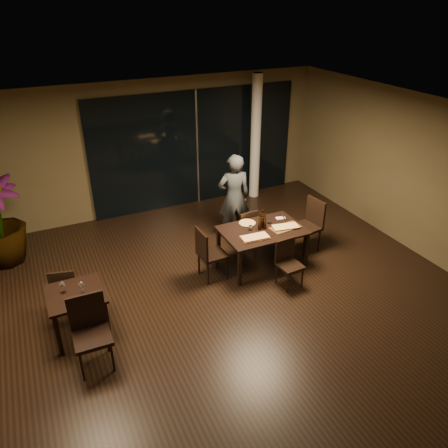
# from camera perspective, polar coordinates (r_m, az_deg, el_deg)

# --- Properties ---
(ground) EXTENTS (8.00, 8.00, 0.00)m
(ground) POSITION_cam_1_polar(r_m,az_deg,el_deg) (7.43, 1.14, -10.10)
(ground) COLOR black
(ground) RESTS_ON ground
(wall_back) EXTENTS (8.00, 0.10, 3.00)m
(wall_back) POSITION_cam_1_polar(r_m,az_deg,el_deg) (10.12, -9.15, 9.93)
(wall_back) COLOR brown
(wall_back) RESTS_ON ground
(wall_right) EXTENTS (0.10, 8.00, 3.00)m
(wall_right) POSITION_cam_1_polar(r_m,az_deg,el_deg) (9.02, 25.07, 5.31)
(wall_right) COLOR brown
(wall_right) RESTS_ON ground
(ceiling) EXTENTS (8.00, 8.00, 0.04)m
(ceiling) POSITION_cam_1_polar(r_m,az_deg,el_deg) (6.05, 1.41, 13.00)
(ceiling) COLOR silver
(ceiling) RESTS_ON wall_back
(window_panel) EXTENTS (5.00, 0.06, 2.70)m
(window_panel) POSITION_cam_1_polar(r_m,az_deg,el_deg) (10.39, -3.60, 9.84)
(window_panel) COLOR black
(window_panel) RESTS_ON ground
(column) EXTENTS (0.24, 0.24, 3.00)m
(column) POSITION_cam_1_polar(r_m,az_deg,el_deg) (10.65, 4.14, 11.13)
(column) COLOR silver
(column) RESTS_ON ground
(main_table) EXTENTS (1.50, 1.00, 0.75)m
(main_table) POSITION_cam_1_polar(r_m,az_deg,el_deg) (8.05, 5.05, -1.18)
(main_table) COLOR black
(main_table) RESTS_ON ground
(side_table) EXTENTS (0.80, 0.80, 0.75)m
(side_table) POSITION_cam_1_polar(r_m,az_deg,el_deg) (6.80, -18.71, -9.38)
(side_table) COLOR black
(side_table) RESTS_ON ground
(chair_main_far) EXTENTS (0.42, 0.42, 0.85)m
(chair_main_far) POSITION_cam_1_polar(r_m,az_deg,el_deg) (8.64, 2.89, -0.43)
(chair_main_far) COLOR black
(chair_main_far) RESTS_ON ground
(chair_main_near) EXTENTS (0.42, 0.42, 0.84)m
(chair_main_near) POSITION_cam_1_polar(r_m,az_deg,el_deg) (7.68, 8.33, -4.71)
(chair_main_near) COLOR black
(chair_main_near) RESTS_ON ground
(chair_main_left) EXTENTS (0.48, 0.48, 0.99)m
(chair_main_left) POSITION_cam_1_polar(r_m,az_deg,el_deg) (7.69, -2.10, -3.63)
(chair_main_left) COLOR black
(chair_main_left) RESTS_ON ground
(chair_main_right) EXTENTS (0.55, 0.55, 1.06)m
(chair_main_right) POSITION_cam_1_polar(r_m,az_deg,el_deg) (8.73, 11.14, 0.22)
(chair_main_right) COLOR black
(chair_main_right) RESTS_ON ground
(chair_side_far) EXTENTS (0.48, 0.48, 0.86)m
(chair_side_far) POSITION_cam_1_polar(r_m,az_deg,el_deg) (7.35, -20.03, -7.92)
(chair_side_far) COLOR black
(chair_side_far) RESTS_ON ground
(chair_side_near) EXTENTS (0.50, 0.50, 1.06)m
(chair_side_near) POSITION_cam_1_polar(r_m,az_deg,el_deg) (6.30, -17.07, -12.84)
(chair_side_near) COLOR black
(chair_side_near) RESTS_ON ground
(diner) EXTENTS (0.69, 0.53, 1.82)m
(diner) POSITION_cam_1_polar(r_m,az_deg,el_deg) (8.87, 1.31, 3.51)
(diner) COLOR #2B2E30
(diner) RESTS_ON ground
(pizza_board_left) EXTENTS (0.53, 0.29, 0.01)m
(pizza_board_left) POSITION_cam_1_polar(r_m,az_deg,el_deg) (7.71, 4.06, -1.84)
(pizza_board_left) COLOR #462A16
(pizza_board_left) RESTS_ON main_table
(pizza_board_right) EXTENTS (0.60, 0.34, 0.01)m
(pizza_board_right) POSITION_cam_1_polar(r_m,az_deg,el_deg) (8.11, 8.03, -0.46)
(pizza_board_right) COLOR #4C3318
(pizza_board_right) RESTS_ON main_table
(oblong_pizza_left) EXTENTS (0.48, 0.24, 0.02)m
(oblong_pizza_left) POSITION_cam_1_polar(r_m,az_deg,el_deg) (7.70, 4.07, -1.73)
(oblong_pizza_left) COLOR maroon
(oblong_pizza_left) RESTS_ON pizza_board_left
(oblong_pizza_right) EXTENTS (0.48, 0.28, 0.02)m
(oblong_pizza_right) POSITION_cam_1_polar(r_m,az_deg,el_deg) (8.10, 8.03, -0.36)
(oblong_pizza_right) COLOR maroon
(oblong_pizza_right) RESTS_ON pizza_board_right
(round_pizza) EXTENTS (0.31, 0.31, 0.01)m
(round_pizza) POSITION_cam_1_polar(r_m,az_deg,el_deg) (8.19, 3.06, 0.11)
(round_pizza) COLOR #B22113
(round_pizza) RESTS_ON main_table
(bottle_a) EXTENTS (0.07, 0.07, 0.33)m
(bottle_a) POSITION_cam_1_polar(r_m,az_deg,el_deg) (7.93, 4.72, 0.33)
(bottle_a) COLOR black
(bottle_a) RESTS_ON main_table
(bottle_b) EXTENTS (0.07, 0.07, 0.30)m
(bottle_b) POSITION_cam_1_polar(r_m,az_deg,el_deg) (7.97, 5.36, 0.35)
(bottle_b) COLOR black
(bottle_b) RESTS_ON main_table
(bottle_c) EXTENTS (0.08, 0.08, 0.35)m
(bottle_c) POSITION_cam_1_polar(r_m,az_deg,el_deg) (8.00, 5.03, 0.70)
(bottle_c) COLOR black
(bottle_c) RESTS_ON main_table
(tumbler_left) EXTENTS (0.07, 0.07, 0.09)m
(tumbler_left) POSITION_cam_1_polar(r_m,az_deg,el_deg) (7.96, 3.50, -0.50)
(tumbler_left) COLOR white
(tumbler_left) RESTS_ON main_table
(tumbler_right) EXTENTS (0.08, 0.08, 0.10)m
(tumbler_right) POSITION_cam_1_polar(r_m,az_deg,el_deg) (8.22, 5.93, 0.42)
(tumbler_right) COLOR white
(tumbler_right) RESTS_ON main_table
(napkin_near) EXTENTS (0.21, 0.16, 0.01)m
(napkin_near) POSITION_cam_1_polar(r_m,az_deg,el_deg) (8.19, 8.63, -0.20)
(napkin_near) COLOR white
(napkin_near) RESTS_ON main_table
(napkin_far) EXTENTS (0.20, 0.14, 0.01)m
(napkin_far) POSITION_cam_1_polar(r_m,az_deg,el_deg) (8.43, 7.40, 0.77)
(napkin_far) COLOR silver
(napkin_far) RESTS_ON main_table
(wine_glass_a) EXTENTS (0.08, 0.08, 0.17)m
(wine_glass_a) POSITION_cam_1_polar(r_m,az_deg,el_deg) (6.75, -20.30, -7.79)
(wine_glass_a) COLOR white
(wine_glass_a) RESTS_ON side_table
(wine_glass_b) EXTENTS (0.09, 0.09, 0.20)m
(wine_glass_b) POSITION_cam_1_polar(r_m,az_deg,el_deg) (6.62, -18.06, -7.99)
(wine_glass_b) COLOR white
(wine_glass_b) RESTS_ON side_table
(side_napkin) EXTENTS (0.20, 0.15, 0.01)m
(side_napkin) POSITION_cam_1_polar(r_m,az_deg,el_deg) (6.58, -18.56, -9.29)
(side_napkin) COLOR white
(side_napkin) RESTS_ON side_table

